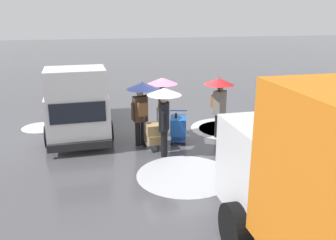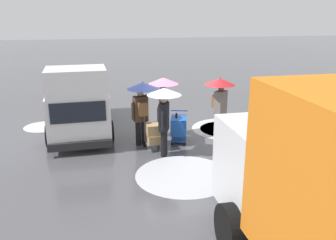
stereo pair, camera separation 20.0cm
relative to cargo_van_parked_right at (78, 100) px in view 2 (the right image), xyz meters
name	(u,v)px [view 2 (the right image)]	position (x,y,z in m)	size (l,w,h in m)	color
ground_plane	(178,136)	(-3.46, 1.23, -1.18)	(90.00, 90.00, 0.00)	#4C4C51
slush_patch_near_cluster	(43,127)	(1.47, -0.77, -1.18)	(1.41, 1.41, 0.01)	silver
slush_patch_under_van	(184,175)	(-2.95, 4.35, -1.18)	(2.66, 2.66, 0.01)	silver
slush_patch_mid_street	(227,129)	(-5.46, 0.76, -1.18)	(2.66, 2.66, 0.01)	silver
slush_patch_far_side	(226,129)	(-5.39, 0.80, -1.18)	(1.94, 1.94, 0.01)	#ADAFB5
cargo_van_parked_right	(78,100)	(0.00, 0.00, 0.00)	(2.41, 5.44, 2.60)	white
shopping_cart_vendor	(179,126)	(-3.34, 1.83, -0.61)	(0.73, 0.93, 1.04)	#1951B2
hand_dolly_boxes	(153,134)	(-2.41, 2.28, -0.67)	(0.55, 0.73, 1.32)	#515156
pedestrian_pink_side	(163,92)	(-2.96, 1.06, 0.41)	(1.04, 1.04, 2.15)	black
pedestrian_black_side	(220,94)	(-4.84, 1.56, 0.39)	(1.04, 1.04, 2.15)	black
pedestrian_white_side	(142,99)	(-2.13, 1.81, 0.39)	(1.04, 1.04, 2.15)	black
pedestrian_far_side	(164,105)	(-2.68, 2.78, 0.41)	(1.04, 1.04, 2.15)	black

